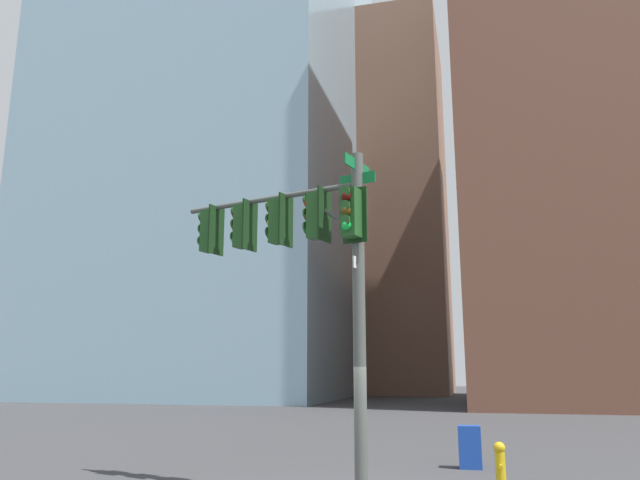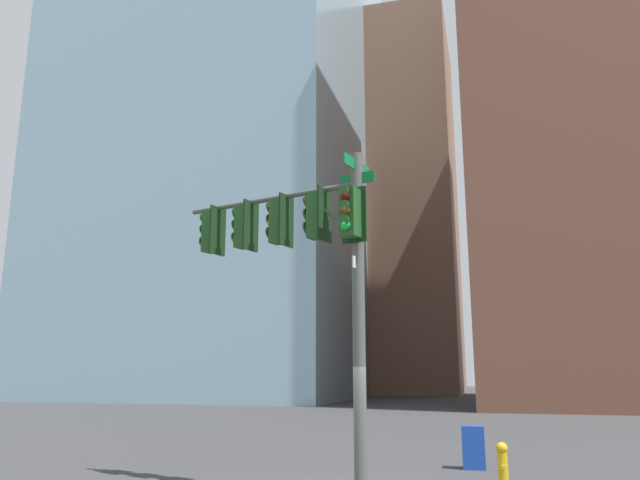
# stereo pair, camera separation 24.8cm
# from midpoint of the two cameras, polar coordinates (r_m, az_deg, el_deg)

# --- Properties ---
(signal_pole_assembly) EXTENTS (1.88, 4.76, 6.90)m
(signal_pole_assembly) POSITION_cam_midpoint_polar(r_m,az_deg,el_deg) (13.08, -2.25, -0.81)
(signal_pole_assembly) COLOR #4C514C
(signal_pole_assembly) RESTS_ON ground_plane
(fire_hydrant) EXTENTS (0.34, 0.26, 0.87)m
(fire_hydrant) POSITION_cam_midpoint_polar(r_m,az_deg,el_deg) (14.92, 16.01, -19.21)
(fire_hydrant) COLOR gold
(fire_hydrant) RESTS_ON ground_plane
(newspaper_box) EXTENTS (0.47, 0.58, 1.05)m
(newspaper_box) POSITION_cam_midpoint_polar(r_m,az_deg,el_deg) (16.83, 13.41, -18.32)
(newspaper_box) COLOR #193FA5
(newspaper_box) RESTS_ON ground_plane
(building_brick_nearside) EXTENTS (18.48, 20.03, 48.82)m
(building_brick_nearside) POSITION_cam_midpoint_polar(r_m,az_deg,el_deg) (53.89, 23.30, 12.91)
(building_brick_nearside) COLOR brown
(building_brick_nearside) RESTS_ON ground_plane
(building_brick_midblock) EXTENTS (22.41, 15.51, 43.07)m
(building_brick_midblock) POSITION_cam_midpoint_polar(r_m,az_deg,el_deg) (60.64, 26.97, 7.52)
(building_brick_midblock) COLOR brown
(building_brick_midblock) RESTS_ON ground_plane
(building_glass_tower) EXTENTS (33.78, 28.45, 79.83)m
(building_glass_tower) POSITION_cam_midpoint_polar(r_m,az_deg,el_deg) (75.64, -8.52, 17.62)
(building_glass_tower) COLOR #8CB2C6
(building_glass_tower) RESTS_ON ground_plane
(building_brick_farside) EXTENTS (17.72, 17.95, 44.88)m
(building_brick_farside) POSITION_cam_midpoint_polar(r_m,az_deg,el_deg) (76.17, 4.73, 3.03)
(building_brick_farside) COLOR #845B47
(building_brick_farside) RESTS_ON ground_plane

